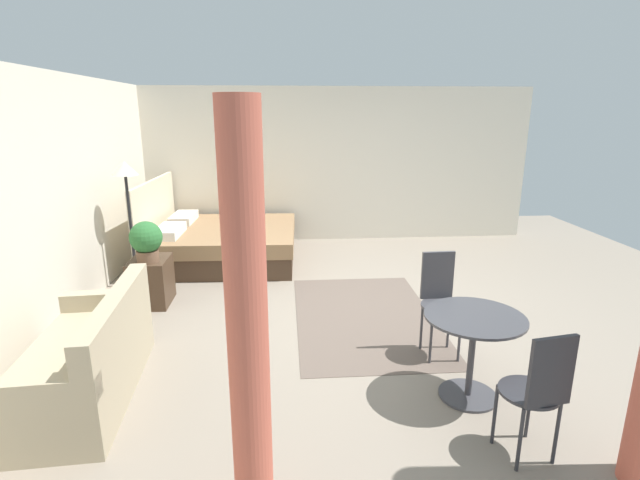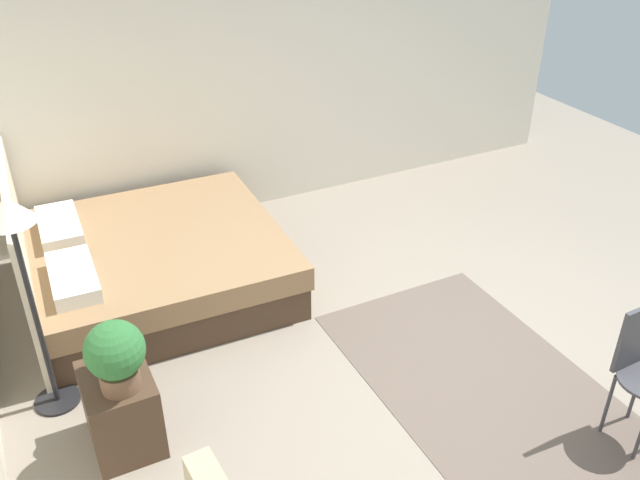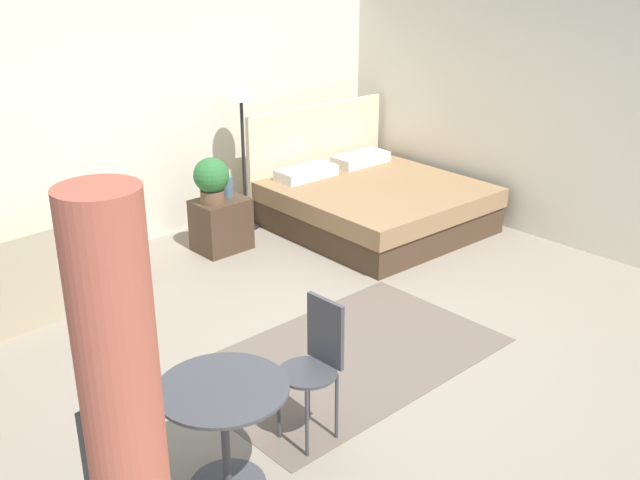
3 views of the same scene
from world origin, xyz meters
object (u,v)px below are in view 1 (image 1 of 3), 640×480
bed (220,242)px  potted_plant (146,240)px  balcony_table (473,340)px  floor_lamp (127,187)px  cafe_chair_near_couch (539,386)px  cafe_chair_near_window (439,294)px  nightstand (151,281)px  couch (87,362)px  vase (147,247)px

bed → potted_plant: (-1.71, 0.57, 0.50)m
bed → balcony_table: bed is taller
floor_lamp → balcony_table: 4.31m
balcony_table → cafe_chair_near_couch: (-0.72, -0.13, 0.06)m
cafe_chair_near_window → cafe_chair_near_couch: (-1.46, -0.15, -0.03)m
nightstand → balcony_table: balcony_table is taller
couch → balcony_table: 2.97m
couch → cafe_chair_near_window: bearing=-80.6°
nightstand → balcony_table: 3.62m
vase → cafe_chair_near_couch: (-2.93, -3.12, -0.10)m
nightstand → floor_lamp: size_ratio=0.34×
potted_plant → cafe_chair_near_window: (-1.26, -2.91, -0.22)m
nightstand → cafe_chair_near_couch: 4.18m
nightstand → cafe_chair_near_couch: cafe_chair_near_couch is taller
vase → cafe_chair_near_window: size_ratio=0.22×
nightstand → vase: size_ratio=2.58×
potted_plant → cafe_chair_near_couch: size_ratio=0.51×
nightstand → floor_lamp: 1.21m
potted_plant → floor_lamp: size_ratio=0.29×
bed → floor_lamp: size_ratio=1.34×
floor_lamp → vase: bearing=-146.1°
cafe_chair_near_window → cafe_chair_near_couch: size_ratio=1.04×
bed → vase: size_ratio=10.14×
nightstand → cafe_chair_near_couch: (-2.81, -3.08, 0.27)m
couch → cafe_chair_near_couch: size_ratio=1.81×
nightstand → vase: (0.12, 0.04, 0.37)m
couch → nightstand: 1.84m
cafe_chair_near_couch → floor_lamp: bearing=45.3°
potted_plant → cafe_chair_near_window: potted_plant is taller
balcony_table → cafe_chair_near_window: cafe_chair_near_window is taller
couch → cafe_chair_near_window: cafe_chair_near_window is taller
nightstand → vase: 0.39m
nightstand → floor_lamp: floor_lamp is taller
couch → cafe_chair_near_window: (0.49, -2.93, 0.28)m
balcony_table → nightstand: bearing=54.7°
couch → nightstand: couch is taller
floor_lamp → cafe_chair_near_couch: size_ratio=1.74×
balcony_table → cafe_chair_near_couch: cafe_chair_near_couch is taller
bed → balcony_table: bearing=-147.3°
floor_lamp → balcony_table: size_ratio=2.10×
bed → couch: size_ratio=1.28×
couch → bed: bearing=-9.6°
couch → floor_lamp: bearing=8.2°
potted_plant → floor_lamp: floor_lamp is taller
floor_lamp → couch: bearing=-171.8°
floor_lamp → cafe_chair_near_window: size_ratio=1.68×
nightstand → bed: bearing=-20.0°
floor_lamp → cafe_chair_near_window: 3.87m
couch → balcony_table: size_ratio=2.19×
nightstand → vase: bearing=19.6°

